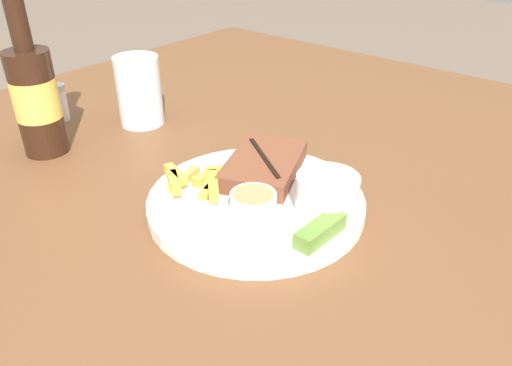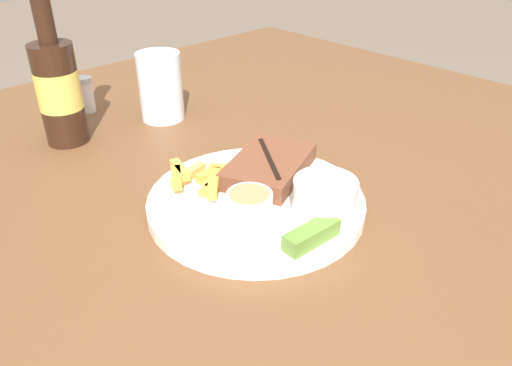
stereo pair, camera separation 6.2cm
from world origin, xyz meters
TOP-DOWN VIEW (x-y plane):
  - dining_table at (0.00, 0.00)m, footprint 1.41×1.36m
  - dinner_plate at (0.00, 0.00)m, footprint 0.28×0.28m
  - steak_portion at (0.05, 0.03)m, footprint 0.16×0.14m
  - fries_pile at (-0.03, 0.07)m, footprint 0.12×0.11m
  - coleslaw_cup at (0.03, -0.08)m, footprint 0.08×0.08m
  - dipping_sauce_cup at (-0.03, -0.02)m, footprint 0.06×0.06m
  - pickle_spear at (-0.02, -0.11)m, footprint 0.07×0.03m
  - fork_utensil at (-0.06, 0.04)m, footprint 0.12×0.09m
  - beer_bottle at (-0.08, 0.35)m, footprint 0.07×0.07m
  - drinking_glass at (0.08, 0.33)m, footprint 0.08×0.08m
  - salt_shaker at (-0.00, 0.45)m, footprint 0.03×0.03m

SIDE VIEW (x-z plane):
  - dining_table at x=0.00m, z-range 0.32..1.10m
  - dinner_plate at x=0.00m, z-range 0.78..0.79m
  - fork_utensil at x=-0.06m, z-range 0.79..0.80m
  - pickle_spear at x=-0.02m, z-range 0.79..0.81m
  - fries_pile at x=-0.03m, z-range 0.79..0.82m
  - steak_portion at x=0.05m, z-range 0.79..0.82m
  - salt_shaker at x=0.00m, z-range 0.78..0.84m
  - dipping_sauce_cup at x=-0.03m, z-range 0.80..0.82m
  - coleslaw_cup at x=0.03m, z-range 0.80..0.84m
  - drinking_glass at x=0.08m, z-range 0.78..0.89m
  - beer_bottle at x=-0.08m, z-range 0.74..0.99m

